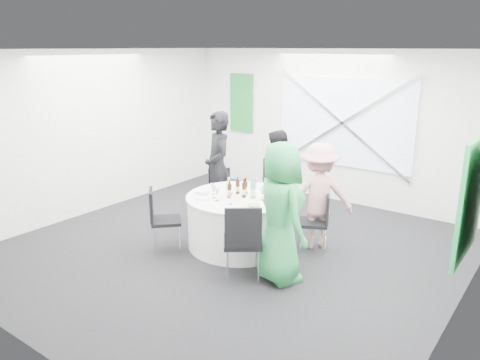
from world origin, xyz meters
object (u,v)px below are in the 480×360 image
Objects in this scene: person_man_back_left at (218,167)px; person_man_back at (276,177)px; clear_water_bottle at (229,188)px; chair_front_left at (160,215)px; chair_back_left at (221,191)px; person_woman_green at (280,213)px; chair_back_right at (319,218)px; chair_front_right at (243,237)px; banquet_table at (240,221)px; green_water_bottle at (253,190)px; chair_back at (272,185)px; person_woman_pink at (319,196)px.

person_man_back is (0.82, 0.49, -0.14)m from person_man_back_left.
chair_front_left is at bearing -130.68° from clear_water_bottle.
person_woman_green reaches higher than chair_back_left.
clear_water_bottle reaches higher than chair_back_right.
chair_front_right is at bearing -138.74° from chair_front_left.
person_woman_green is (1.02, -0.55, 0.51)m from banquet_table.
green_water_bottle is at bearing 15.62° from clear_water_bottle.
green_water_bottle reaches higher than banquet_table.
banquet_table is 1.15m from chair_back_right.
chair_back_right is 1.35m from clear_water_bottle.
banquet_table is 1.71× the size of chair_front_left.
person_woman_green is 1.27m from clear_water_bottle.
banquet_table is 1.01× the size of person_man_back.
banquet_table is 0.54m from green_water_bottle.
chair_back_left is 0.46× the size of person_man_back_left.
chair_front_right is 0.58× the size of person_woman_green.
chair_back is 0.58× the size of person_woman_green.
person_woman_green is (1.94, -1.25, 0.39)m from chair_back_left.
person_woman_green is at bearing -35.80° from green_water_bottle.
chair_back_left is 0.99× the size of chair_back_right.
person_woman_green is (0.09, -1.18, 0.11)m from person_woman_pink.
person_man_back_left is at bearing -2.87° from person_woman_green.
chair_back is 1.27m from clear_water_bottle.
person_woman_pink is at bearing 60.24° from person_man_back.
person_man_back_left is at bearing 152.36° from green_water_bottle.
chair_front_right is at bearing 47.68° from person_woman_pink.
banquet_table is at bearing 0.00° from person_woman_green.
chair_back_right is at bearing 30.11° from green_water_bottle.
chair_back_left is at bearing 142.70° from banquet_table.
chair_front_left is at bearing -41.33° from chair_front_right.
chair_back_left is (-0.72, -0.48, -0.10)m from chair_back.
person_woman_green reaches higher than person_woman_pink.
green_water_bottle reaches higher than chair_front_left.
chair_front_left is 1.05m from clear_water_bottle.
person_man_back is at bearing -27.86° from person_woman_green.
clear_water_bottle is (0.76, -0.68, -0.06)m from person_man_back_left.
person_woman_pink reaches higher than chair_back_right.
clear_water_bottle is (-0.36, -0.10, -0.01)m from green_water_bottle.
chair_back_right is at bearing -61.63° from person_woman_green.
chair_front_right is 1.23m from clear_water_bottle.
banquet_table is 1.18m from person_man_back.
chair_front_left is at bearing -24.98° from person_man_back.
person_man_back_left reaches higher than banquet_table.
person_woman_pink is at bearing 34.09° from banquet_table.
person_man_back_left is at bearing -41.35° from chair_front_left.
chair_back_right is 0.31m from person_woman_pink.
chair_front_left is 2.28m from person_woman_pink.
clear_water_bottle reaches higher than chair_back_left.
chair_back_right is at bearing -58.24° from chair_back_left.
person_man_back is 5.80× the size of clear_water_bottle.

